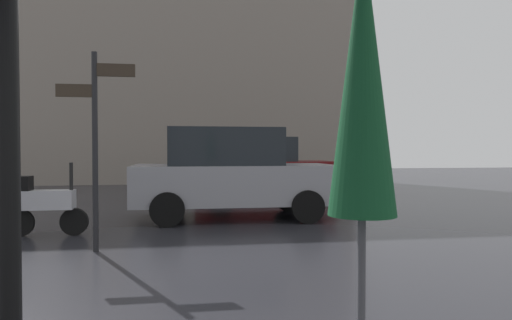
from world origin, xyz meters
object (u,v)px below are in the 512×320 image
at_px(folded_patio_umbrella_near, 362,103).
at_px(parked_car_left, 260,166).
at_px(parked_scooter, 44,203).
at_px(street_signpost, 95,131).
at_px(parked_car_right, 231,173).

bearing_deg(folded_patio_umbrella_near, parked_car_left, 83.06).
bearing_deg(folded_patio_umbrella_near, parked_scooter, 117.56).
bearing_deg(street_signpost, folded_patio_umbrella_near, -66.50).
bearing_deg(street_signpost, parked_car_right, 52.21).
xyz_separation_m(parked_scooter, parked_car_right, (3.29, 1.52, 0.41)).
height_order(folded_patio_umbrella_near, street_signpost, street_signpost).
bearing_deg(parked_car_right, street_signpost, -124.05).
bearing_deg(parked_car_left, parked_scooter, 48.40).
relative_size(parked_car_left, parked_car_right, 1.01).
height_order(parked_car_left, street_signpost, street_signpost).
bearing_deg(parked_scooter, parked_car_left, 59.43).
distance_m(folded_patio_umbrella_near, street_signpost, 5.17).
height_order(parked_car_right, street_signpost, street_signpost).
height_order(parked_scooter, parked_car_right, parked_car_right).
xyz_separation_m(folded_patio_umbrella_near, parked_car_right, (0.13, 7.57, -0.69)).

